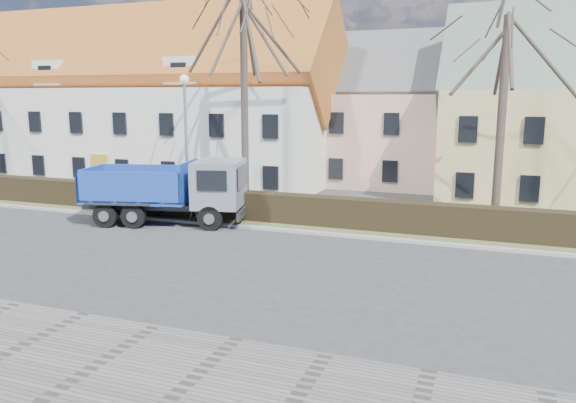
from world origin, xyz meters
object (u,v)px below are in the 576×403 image
at_px(streetlight, 186,143).
at_px(cart_frame, 191,216).
at_px(dump_truck, 160,191).
at_px(parked_car_a, 210,183).

bearing_deg(streetlight, cart_frame, -57.48).
relative_size(dump_truck, streetlight, 1.10).
bearing_deg(dump_truck, cart_frame, 10.47).
distance_m(dump_truck, streetlight, 3.41).
height_order(dump_truck, cart_frame, dump_truck).
bearing_deg(streetlight, parked_car_a, 103.67).
xyz_separation_m(streetlight, cart_frame, (1.45, -2.27, -3.10)).
bearing_deg(cart_frame, parked_car_a, 110.84).
height_order(streetlight, parked_car_a, streetlight).
xyz_separation_m(streetlight, parked_car_a, (-1.03, 4.24, -2.68)).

